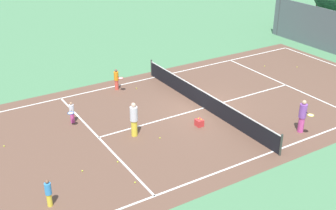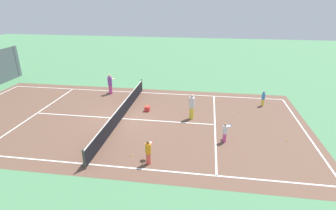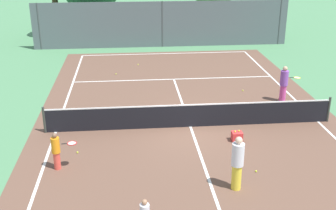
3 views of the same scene
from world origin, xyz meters
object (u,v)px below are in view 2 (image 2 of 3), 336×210
player_0 (110,84)px  tennis_ball_3 (217,110)px  player_4 (263,98)px  tennis_ball_6 (217,101)px  player_1 (225,132)px  ball_crate (147,109)px  player_2 (192,106)px  tennis_ball_0 (287,140)px  tennis_ball_1 (180,112)px  tennis_ball_2 (131,155)px  tennis_ball_7 (86,98)px  player_3 (148,152)px  tennis_ball_4 (239,112)px

player_0 → tennis_ball_3: size_ratio=26.45×
player_4 → tennis_ball_6: (0.41, 3.44, -0.57)m
player_1 → player_0: bearing=53.5°
ball_crate → tennis_ball_3: (0.92, -5.12, -0.15)m
tennis_ball_6 → player_2: bearing=152.5°
player_2 → tennis_ball_0: 6.27m
player_0 → player_1: size_ratio=1.47×
tennis_ball_1 → player_2: bearing=-135.0°
tennis_ball_1 → tennis_ball_3: 2.84m
tennis_ball_0 → tennis_ball_2: (-2.88, 8.63, 0.00)m
player_0 → player_1: player_0 is taller
tennis_ball_6 → tennis_ball_7: 10.82m
ball_crate → tennis_ball_0: bearing=-109.1°
player_0 → player_4: (-0.90, -12.60, -0.30)m
player_2 → tennis_ball_0: player_2 is taller
player_3 → tennis_ball_6: player_3 is taller
player_3 → tennis_ball_3: bearing=-25.6°
player_3 → player_4: bearing=-38.6°
player_3 → tennis_ball_4: size_ratio=20.15×
player_2 → player_4: (3.16, -5.30, -0.31)m
player_1 → player_4: bearing=-27.7°
player_4 → tennis_ball_2: (-8.34, 8.16, -0.57)m
player_2 → tennis_ball_4: 3.87m
tennis_ball_4 → tennis_ball_7: same height
player_2 → tennis_ball_3: bearing=-45.2°
player_3 → player_0: bearing=29.4°
tennis_ball_6 → tennis_ball_7: (-1.01, 10.77, 0.00)m
player_1 → tennis_ball_6: bearing=2.3°
tennis_ball_1 → tennis_ball_0: bearing=-115.7°
player_0 → tennis_ball_3: (-2.29, -9.09, -0.87)m
player_1 → tennis_ball_0: 3.74m
tennis_ball_6 → tennis_ball_7: size_ratio=1.00×
tennis_ball_0 → ball_crate: bearing=70.9°
tennis_ball_7 → player_4: bearing=-87.6°
player_2 → tennis_ball_4: (1.63, -3.40, -0.88)m
ball_crate → player_2: bearing=-104.4°
player_2 → tennis_ball_6: player_2 is taller
tennis_ball_2 → tennis_ball_7: 9.83m
player_4 → tennis_ball_1: player_4 is taller
player_3 → tennis_ball_1: bearing=-7.5°
tennis_ball_2 → tennis_ball_0: bearing=-71.5°
player_1 → tennis_ball_2: bearing=114.5°
tennis_ball_4 → tennis_ball_7: (0.93, 12.31, 0.00)m
player_3 → tennis_ball_6: 10.00m
tennis_ball_1 → tennis_ball_4: same height
tennis_ball_7 → tennis_ball_1: bearing=-101.6°
ball_crate → tennis_ball_2: 6.06m
ball_crate → tennis_ball_2: ball_crate is taller
tennis_ball_3 → tennis_ball_7: 10.73m
tennis_ball_2 → tennis_ball_3: (6.96, -4.65, 0.00)m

